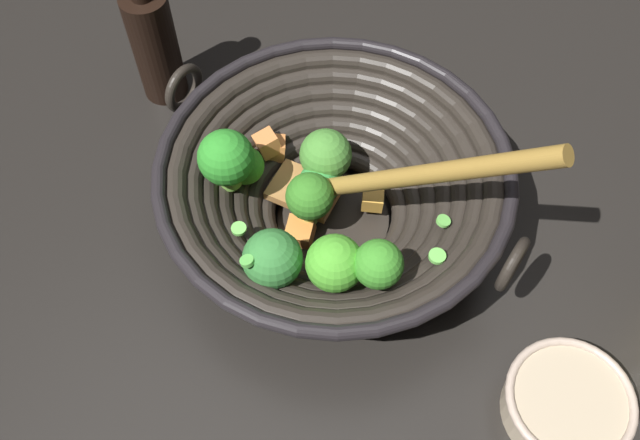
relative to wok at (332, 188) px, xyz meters
The scene contains 4 objects.
ground_plane 0.07m from the wok, 35.06° to the left, with size 4.00×4.00×0.00m, color black.
wok is the anchor object (origin of this frame).
soy_sauce_bottle 0.28m from the wok, 124.34° to the left, with size 0.05×0.05×0.19m.
prep_bowl 0.29m from the wok, 55.72° to the right, with size 0.12×0.12×0.04m.
Camera 1 is at (-0.09, -0.38, 0.64)m, focal length 39.01 mm.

